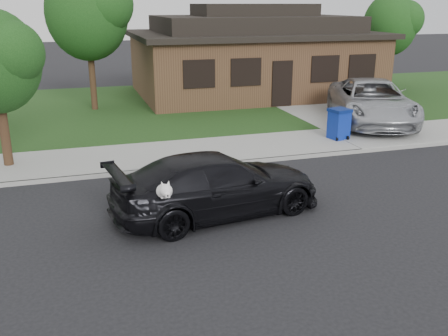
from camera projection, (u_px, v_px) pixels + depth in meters
name	position (u px, v px, depth m)	size (l,w,h in m)	color
ground	(307.00, 203.00, 12.65)	(120.00, 120.00, 0.00)	black
sidewalk	(243.00, 148.00, 17.17)	(60.00, 3.00, 0.12)	gray
curb	(258.00, 161.00, 15.81)	(60.00, 0.12, 0.12)	gray
lawn	(189.00, 105.00, 24.43)	(60.00, 13.00, 0.13)	#193814
driveway	(329.00, 109.00, 23.37)	(4.50, 13.00, 0.14)	gray
sedan	(217.00, 185.00, 11.77)	(5.34, 2.84, 1.47)	black
minivan	(372.00, 101.00, 20.33)	(2.85, 6.18, 1.72)	#B2B4B9
recycling_bin	(339.00, 124.00, 18.00)	(0.78, 0.78, 1.10)	navy
house	(253.00, 56.00, 26.70)	(12.60, 8.60, 4.65)	#422B1C
tree_0	(91.00, 11.00, 21.72)	(3.78, 3.60, 6.34)	#332114
tree_1	(393.00, 24.00, 27.92)	(3.15, 3.00, 5.25)	#332114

